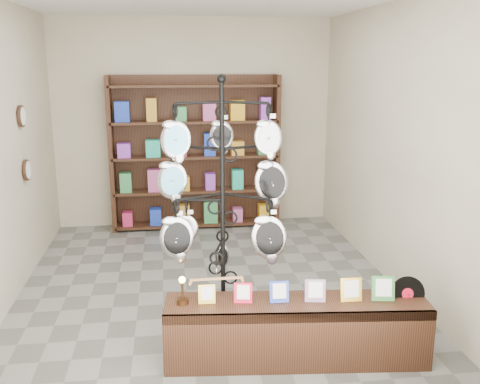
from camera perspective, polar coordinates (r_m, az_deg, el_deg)
The scene contains 6 objects.
ground at distance 5.85m, azimuth -3.23°, elevation -10.27°, with size 5.00×5.00×0.00m, color slate.
room_envelope at distance 5.37m, azimuth -3.49°, elevation 8.07°, with size 5.00×5.00×5.00m.
display_tree at distance 4.38m, azimuth -1.89°, elevation -0.23°, with size 1.17×1.04×2.29m.
front_shelf at distance 4.49m, azimuth 6.01°, elevation -14.49°, with size 2.14×0.64×0.74m.
back_shelving at distance 7.76m, azimuth -4.76°, elevation 3.68°, with size 2.42×0.36×2.20m.
wall_clocks at distance 6.38m, azimuth -22.03°, elevation 4.82°, with size 0.03×0.24×0.84m.
Camera 1 is at (-0.42, -5.33, 2.38)m, focal length 40.00 mm.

